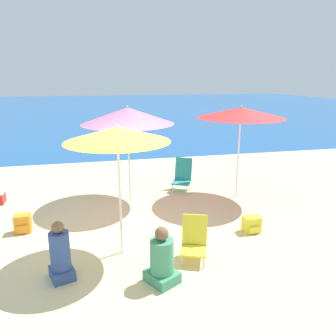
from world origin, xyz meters
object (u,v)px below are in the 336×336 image
beach_umbrella_yellow (117,134)px  beach_chair_teal (183,175)px  beach_umbrella_red (241,113)px  beach_umbrella_pink (128,116)px  person_seated_far (60,255)px  beach_chair_yellow (194,239)px  backpack_orange (23,224)px  person_seated_near (162,260)px  backpack_yellow (252,224)px

beach_umbrella_yellow → beach_chair_teal: 3.74m
beach_umbrella_red → beach_umbrella_pink: 2.58m
beach_umbrella_yellow → person_seated_far: 1.95m
beach_umbrella_red → person_seated_far: bearing=-146.6°
beach_umbrella_pink → beach_chair_yellow: (0.72, -2.81, -1.68)m
backpack_orange → beach_chair_teal: bearing=25.0°
beach_umbrella_red → person_seated_near: (-2.48, -2.97, -1.71)m
backpack_yellow → beach_umbrella_yellow: bearing=-175.0°
beach_umbrella_yellow → person_seated_far: beach_umbrella_yellow is taller
beach_umbrella_yellow → beach_chair_yellow: bearing=-20.6°
person_seated_near → person_seated_far: bearing=134.1°
beach_umbrella_red → beach_chair_teal: size_ratio=2.72×
beach_umbrella_pink → person_seated_far: beach_umbrella_pink is taller
beach_umbrella_red → beach_chair_teal: beach_umbrella_red is taller
beach_umbrella_red → backpack_yellow: beach_umbrella_red is taller
beach_chair_teal → person_seated_near: (-1.34, -3.79, -0.05)m
person_seated_near → backpack_yellow: (1.98, 1.16, -0.20)m
beach_chair_yellow → person_seated_far: (-2.05, -0.11, 0.05)m
beach_umbrella_yellow → backpack_yellow: 3.10m
beach_umbrella_red → beach_umbrella_yellow: bearing=-145.6°
beach_umbrella_pink → beach_chair_teal: bearing=17.9°
backpack_orange → backpack_yellow: bearing=-12.6°
backpack_orange → backpack_yellow: size_ratio=1.13×
beach_umbrella_pink → person_seated_far: size_ratio=2.47×
beach_chair_teal → backpack_yellow: (0.64, -2.62, -0.24)m
beach_chair_teal → backpack_orange: (-3.59, -1.68, -0.22)m
beach_chair_teal → beach_chair_yellow: 3.34m
beach_umbrella_pink → beach_chair_teal: beach_umbrella_pink is taller
beach_umbrella_red → beach_chair_yellow: beach_umbrella_red is taller
beach_umbrella_yellow → person_seated_near: 1.97m
person_seated_near → backpack_orange: person_seated_near is taller
beach_chair_yellow → person_seated_far: 2.05m
beach_umbrella_red → backpack_orange: 5.16m
person_seated_near → backpack_orange: bearing=107.1°
beach_umbrella_red → beach_chair_yellow: bearing=-126.9°
backpack_orange → beach_chair_yellow: bearing=-28.8°
beach_umbrella_pink → backpack_yellow: (2.06, -2.17, -1.86)m
beach_umbrella_yellow → beach_chair_teal: size_ratio=2.66×
beach_umbrella_pink → person_seated_near: size_ratio=2.59×
beach_umbrella_pink → backpack_orange: beach_umbrella_pink is taller
beach_umbrella_yellow → backpack_yellow: bearing=5.0°
beach_umbrella_red → backpack_orange: beach_umbrella_red is taller
person_seated_near → backpack_yellow: size_ratio=2.79×
person_seated_far → person_seated_near: bearing=-34.5°
beach_chair_teal → person_seated_far: size_ratio=0.90×
person_seated_far → beach_umbrella_red: bearing=15.0°
person_seated_near → beach_umbrella_pink: bearing=61.6°
beach_chair_yellow → person_seated_far: person_seated_far is taller
beach_chair_yellow → person_seated_far: bearing=-155.7°
backpack_orange → beach_umbrella_pink: bearing=29.3°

